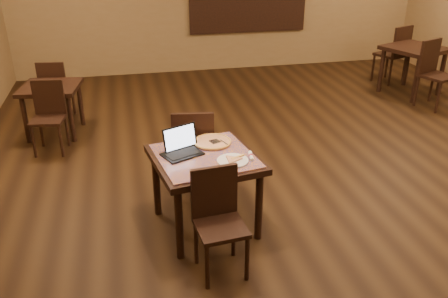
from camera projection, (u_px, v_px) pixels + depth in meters
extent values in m
plane|color=black|center=(318.00, 188.00, 5.31)|extent=(10.00, 10.00, 0.00)
cylinder|color=black|center=(179.00, 223.00, 4.06)|extent=(0.07, 0.07, 0.71)
cylinder|color=black|center=(156.00, 183.00, 4.70)|extent=(0.07, 0.07, 0.71)
cylinder|color=black|center=(259.00, 205.00, 4.32)|extent=(0.07, 0.07, 0.71)
cylinder|color=black|center=(227.00, 169.00, 4.95)|extent=(0.07, 0.07, 0.71)
cube|color=black|center=(205.00, 159.00, 4.35)|extent=(1.06, 1.06, 0.06)
cube|color=navy|center=(205.00, 156.00, 4.34)|extent=(0.97, 0.97, 0.02)
cylinder|color=black|center=(207.00, 267.00, 3.76)|extent=(0.04, 0.04, 0.42)
cylinder|color=black|center=(196.00, 243.00, 4.05)|extent=(0.04, 0.04, 0.42)
cylinder|color=black|center=(247.00, 259.00, 3.85)|extent=(0.04, 0.04, 0.42)
cylinder|color=black|center=(233.00, 235.00, 4.14)|extent=(0.04, 0.04, 0.42)
cube|color=black|center=(221.00, 228.00, 3.85)|extent=(0.43, 0.43, 0.04)
cube|color=black|center=(214.00, 191.00, 3.90)|extent=(0.40, 0.08, 0.45)
cylinder|color=black|center=(210.00, 163.00, 5.35)|extent=(0.04, 0.04, 0.46)
cylinder|color=black|center=(212.00, 179.00, 5.02)|extent=(0.04, 0.04, 0.46)
cylinder|color=black|center=(178.00, 164.00, 5.33)|extent=(0.04, 0.04, 0.46)
cylinder|color=black|center=(177.00, 180.00, 5.00)|extent=(0.04, 0.04, 0.46)
cube|color=black|center=(193.00, 151.00, 5.07)|extent=(0.48, 0.48, 0.04)
cube|color=black|center=(193.00, 136.00, 4.78)|extent=(0.43, 0.10, 0.49)
cube|color=black|center=(182.00, 154.00, 4.33)|extent=(0.41, 0.36, 0.02)
cube|color=black|center=(180.00, 138.00, 4.39)|extent=(0.34, 0.19, 0.23)
cube|color=#C5D8FA|center=(180.00, 138.00, 4.38)|extent=(0.30, 0.16, 0.20)
cylinder|color=white|center=(233.00, 161.00, 4.21)|extent=(0.28, 0.28, 0.02)
cylinder|color=silver|center=(212.00, 143.00, 4.57)|extent=(0.34, 0.34, 0.01)
cylinder|color=beige|center=(212.00, 142.00, 4.56)|extent=(0.35, 0.35, 0.02)
torus|color=gold|center=(212.00, 141.00, 4.56)|extent=(0.37, 0.37, 0.02)
cube|color=silver|center=(215.00, 142.00, 4.54)|extent=(0.16, 0.24, 0.01)
cylinder|color=white|center=(251.00, 156.00, 4.28)|extent=(0.06, 0.16, 0.03)
cylinder|color=maroon|center=(251.00, 156.00, 4.28)|extent=(0.04, 0.03, 0.04)
cylinder|color=black|center=(416.00, 80.00, 7.70)|extent=(0.08, 0.08, 0.77)
cylinder|color=black|center=(381.00, 70.00, 8.22)|extent=(0.08, 0.08, 0.77)
cylinder|color=black|center=(441.00, 73.00, 8.05)|extent=(0.08, 0.08, 0.77)
cylinder|color=black|center=(407.00, 64.00, 8.57)|extent=(0.08, 0.08, 0.77)
cube|color=black|center=(415.00, 49.00, 7.96)|extent=(1.13, 1.13, 0.07)
cylinder|color=black|center=(438.00, 98.00, 7.33)|extent=(0.04, 0.04, 0.49)
cylinder|color=black|center=(416.00, 91.00, 7.62)|extent=(0.04, 0.04, 0.49)
cylinder|color=black|center=(431.00, 87.00, 7.82)|extent=(0.04, 0.04, 0.49)
cube|color=black|center=(438.00, 76.00, 7.46)|extent=(0.59, 0.59, 0.04)
cube|color=black|center=(430.00, 56.00, 7.49)|extent=(0.44, 0.21, 0.52)
cylinder|color=black|center=(387.00, 65.00, 9.06)|extent=(0.04, 0.04, 0.49)
cylinder|color=black|center=(404.00, 70.00, 8.77)|extent=(0.04, 0.04, 0.49)
cylinder|color=black|center=(373.00, 68.00, 8.87)|extent=(0.04, 0.04, 0.49)
cylinder|color=black|center=(390.00, 73.00, 8.57)|extent=(0.04, 0.04, 0.49)
cube|color=black|center=(391.00, 55.00, 8.70)|extent=(0.59, 0.59, 0.04)
cube|color=black|center=(402.00, 41.00, 8.43)|extent=(0.44, 0.21, 0.52)
cylinder|color=black|center=(25.00, 120.00, 6.28)|extent=(0.07, 0.07, 0.67)
cylinder|color=black|center=(38.00, 104.00, 6.82)|extent=(0.07, 0.07, 0.67)
cylinder|color=black|center=(71.00, 118.00, 6.32)|extent=(0.07, 0.07, 0.67)
cylinder|color=black|center=(81.00, 103.00, 6.86)|extent=(0.07, 0.07, 0.67)
cube|color=black|center=(50.00, 87.00, 6.42)|extent=(0.85, 0.85, 0.06)
cylinder|color=black|center=(34.00, 142.00, 5.92)|extent=(0.04, 0.04, 0.42)
cylinder|color=black|center=(41.00, 132.00, 6.23)|extent=(0.04, 0.04, 0.42)
cylinder|color=black|center=(61.00, 141.00, 5.94)|extent=(0.04, 0.04, 0.42)
cylinder|color=black|center=(67.00, 131.00, 6.25)|extent=(0.04, 0.04, 0.42)
cube|color=black|center=(48.00, 120.00, 5.99)|extent=(0.45, 0.45, 0.04)
cube|color=black|center=(49.00, 97.00, 6.04)|extent=(0.39, 0.10, 0.45)
cylinder|color=black|center=(73.00, 101.00, 7.32)|extent=(0.04, 0.04, 0.42)
cylinder|color=black|center=(68.00, 108.00, 7.02)|extent=(0.04, 0.04, 0.42)
cylinder|color=black|center=(51.00, 101.00, 7.30)|extent=(0.04, 0.04, 0.42)
cylinder|color=black|center=(45.00, 109.00, 7.00)|extent=(0.04, 0.04, 0.42)
cube|color=black|center=(57.00, 90.00, 7.06)|extent=(0.45, 0.45, 0.04)
cube|color=black|center=(51.00, 78.00, 6.80)|extent=(0.39, 0.10, 0.45)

